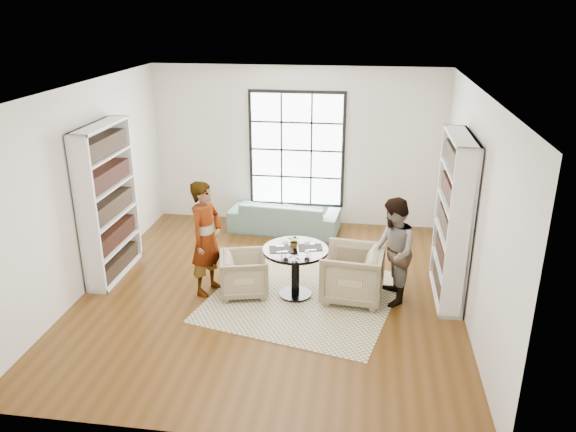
% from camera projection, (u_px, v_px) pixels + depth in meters
% --- Properties ---
extents(ground, '(6.00, 6.00, 0.00)m').
position_uv_depth(ground, '(271.00, 293.00, 8.37)').
color(ground, '#573414').
extents(room_shell, '(6.00, 6.01, 6.00)m').
position_uv_depth(room_shell, '(276.00, 201.00, 8.42)').
color(room_shell, silver).
rests_on(room_shell, ground).
extents(rug, '(3.06, 3.06, 0.01)m').
position_uv_depth(rug, '(303.00, 296.00, 8.26)').
color(rug, beige).
rests_on(rug, ground).
extents(pedestal_table, '(0.95, 0.95, 0.75)m').
position_uv_depth(pedestal_table, '(295.00, 262.00, 8.10)').
color(pedestal_table, black).
rests_on(pedestal_table, ground).
extents(sofa, '(2.09, 0.97, 0.59)m').
position_uv_depth(sofa, '(285.00, 216.00, 10.55)').
color(sofa, slate).
rests_on(sofa, ground).
extents(armchair_left, '(0.84, 0.83, 0.63)m').
position_uv_depth(armchair_left, '(244.00, 274.00, 8.25)').
color(armchair_left, '#BFB788').
rests_on(armchair_left, ground).
extents(armchair_right, '(0.94, 0.92, 0.78)m').
position_uv_depth(armchair_right, '(352.00, 274.00, 8.08)').
color(armchair_right, tan).
rests_on(armchair_right, ground).
extents(person_left, '(0.59, 0.72, 1.71)m').
position_uv_depth(person_left, '(206.00, 238.00, 8.13)').
color(person_left, gray).
rests_on(person_left, ground).
extents(person_right, '(0.68, 0.83, 1.56)m').
position_uv_depth(person_right, '(393.00, 252.00, 7.87)').
color(person_right, gray).
rests_on(person_right, ground).
extents(placemat_left, '(0.39, 0.32, 0.01)m').
position_uv_depth(placemat_left, '(281.00, 249.00, 8.00)').
color(placemat_left, black).
rests_on(placemat_left, pedestal_table).
extents(placemat_right, '(0.39, 0.32, 0.01)m').
position_uv_depth(placemat_right, '(310.00, 247.00, 8.06)').
color(placemat_right, black).
rests_on(placemat_right, pedestal_table).
extents(cutlery_left, '(0.18, 0.24, 0.01)m').
position_uv_depth(cutlery_left, '(281.00, 249.00, 8.00)').
color(cutlery_left, silver).
rests_on(cutlery_left, placemat_left).
extents(cutlery_right, '(0.18, 0.24, 0.01)m').
position_uv_depth(cutlery_right, '(310.00, 247.00, 8.06)').
color(cutlery_right, silver).
rests_on(cutlery_right, placemat_right).
extents(wine_glass_left, '(0.08, 0.08, 0.18)m').
position_uv_depth(wine_glass_left, '(286.00, 243.00, 7.88)').
color(wine_glass_left, silver).
rests_on(wine_glass_left, pedestal_table).
extents(wine_glass_right, '(0.08, 0.08, 0.17)m').
position_uv_depth(wine_glass_right, '(307.00, 244.00, 7.89)').
color(wine_glass_right, silver).
rests_on(wine_glass_right, pedestal_table).
extents(flower_centerpiece, '(0.22, 0.20, 0.21)m').
position_uv_depth(flower_centerpiece, '(295.00, 241.00, 8.02)').
color(flower_centerpiece, gray).
rests_on(flower_centerpiece, pedestal_table).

